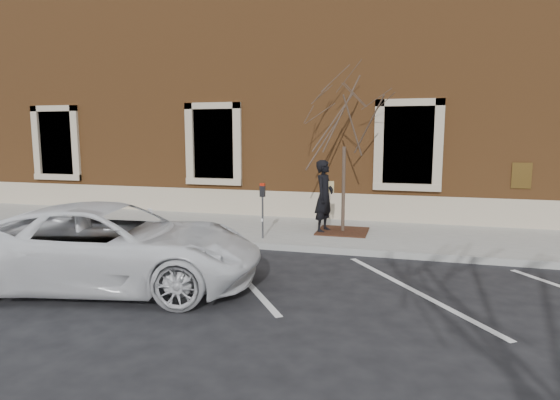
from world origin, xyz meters
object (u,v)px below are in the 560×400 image
(man, at_px, (324,196))
(sapling, at_px, (345,123))
(white_truck, at_px, (110,246))
(parking_meter, at_px, (263,200))

(man, relative_size, sapling, 0.46)
(sapling, relative_size, white_truck, 0.76)
(white_truck, bearing_deg, sapling, -45.92)
(parking_meter, bearing_deg, man, 36.70)
(parking_meter, distance_m, white_truck, 4.16)
(parking_meter, distance_m, sapling, 2.93)
(parking_meter, height_order, white_truck, parking_meter)
(man, bearing_deg, parking_meter, 145.24)
(parking_meter, relative_size, white_truck, 0.26)
(white_truck, bearing_deg, man, -42.62)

